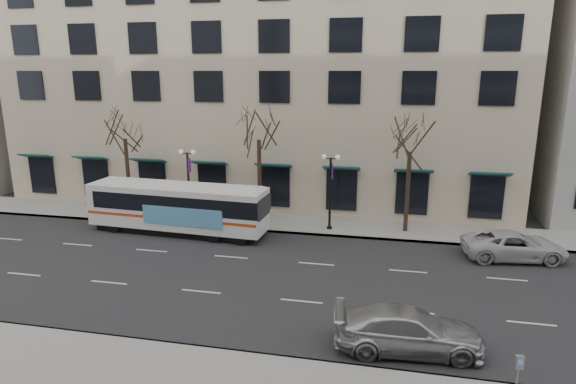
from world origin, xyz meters
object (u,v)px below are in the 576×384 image
(city_bus, at_px, (179,207))
(silver_car, at_px, (408,330))
(pay_station, at_px, (519,365))
(tree_far_right, at_px, (411,137))
(tree_far_mid, at_px, (259,126))
(lamp_post_left, at_px, (189,182))
(tree_far_left, at_px, (124,125))
(white_pickup, at_px, (514,245))
(lamp_post_right, at_px, (330,188))

(city_bus, height_order, silver_car, city_bus)
(city_bus, xyz_separation_m, pay_station, (17.95, -13.09, -0.75))
(tree_far_right, bearing_deg, city_bus, -168.45)
(tree_far_mid, height_order, lamp_post_left, tree_far_mid)
(tree_far_left, relative_size, white_pickup, 1.47)
(tree_far_left, relative_size, pay_station, 6.80)
(tree_far_left, bearing_deg, silver_car, -35.76)
(white_pickup, relative_size, pay_station, 4.64)
(tree_far_mid, xyz_separation_m, city_bus, (-4.73, -3.01, -5.12))
(pay_station, bearing_deg, silver_car, 143.76)
(city_bus, height_order, pay_station, city_bus)
(lamp_post_right, relative_size, city_bus, 0.43)
(city_bus, relative_size, white_pickup, 2.15)
(tree_far_right, height_order, lamp_post_right, tree_far_right)
(tree_far_right, xyz_separation_m, silver_car, (-0.28, -14.20, -5.60))
(tree_far_right, relative_size, pay_station, 6.58)
(lamp_post_right, relative_size, pay_station, 4.25)
(lamp_post_left, distance_m, lamp_post_right, 10.00)
(lamp_post_right, bearing_deg, pay_station, -62.10)
(tree_far_mid, height_order, city_bus, tree_far_mid)
(city_bus, relative_size, silver_car, 2.15)
(tree_far_left, xyz_separation_m, city_bus, (5.27, -3.01, -4.91))
(tree_far_right, distance_m, lamp_post_right, 6.11)
(pay_station, bearing_deg, lamp_post_left, 131.86)
(lamp_post_right, height_order, city_bus, lamp_post_right)
(white_pickup, bearing_deg, city_bus, 81.22)
(tree_far_right, height_order, silver_car, tree_far_right)
(tree_far_right, distance_m, silver_car, 15.27)
(lamp_post_left, height_order, silver_car, lamp_post_left)
(tree_far_left, distance_m, lamp_post_right, 15.48)
(tree_far_left, distance_m, lamp_post_left, 6.29)
(tree_far_mid, height_order, lamp_post_right, tree_far_mid)
(lamp_post_left, bearing_deg, tree_far_left, 173.17)
(white_pickup, distance_m, pay_station, 13.03)
(tree_far_left, distance_m, white_pickup, 26.83)
(tree_far_left, distance_m, tree_far_right, 20.00)
(lamp_post_right, height_order, white_pickup, lamp_post_right)
(lamp_post_left, relative_size, lamp_post_right, 1.00)
(tree_far_mid, relative_size, pay_station, 6.98)
(silver_car, bearing_deg, white_pickup, -35.19)
(tree_far_left, bearing_deg, city_bus, -29.73)
(tree_far_right, distance_m, lamp_post_left, 15.40)
(lamp_post_right, xyz_separation_m, pay_station, (8.21, -15.50, -1.91))
(white_pickup, bearing_deg, silver_car, 142.30)
(silver_car, distance_m, white_pickup, 12.50)
(tree_far_mid, relative_size, silver_car, 1.50)
(city_bus, bearing_deg, pay_station, -32.46)
(silver_car, bearing_deg, tree_far_left, 48.96)
(lamp_post_left, relative_size, silver_car, 0.92)
(tree_far_mid, bearing_deg, pay_station, -50.62)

